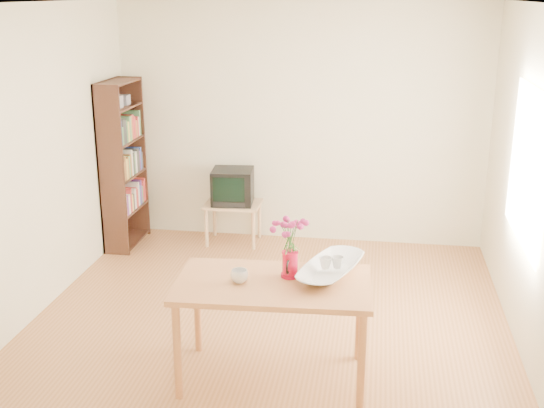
% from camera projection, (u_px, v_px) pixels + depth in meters
% --- Properties ---
extents(room, '(4.50, 4.50, 4.50)m').
position_uv_depth(room, '(270.00, 178.00, 5.25)').
color(room, '#9A6136').
rests_on(room, ground).
extents(table, '(1.40, 0.85, 0.75)m').
position_uv_depth(table, '(273.00, 293.00, 4.76)').
color(table, '#AE6A3B').
rests_on(table, ground).
extents(tv_stand, '(0.60, 0.45, 0.46)m').
position_uv_depth(tv_stand, '(233.00, 209.00, 7.49)').
color(tv_stand, tan).
rests_on(tv_stand, ground).
extents(bookshelf, '(0.28, 0.70, 1.80)m').
position_uv_depth(bookshelf, '(124.00, 170.00, 7.32)').
color(bookshelf, black).
rests_on(bookshelf, ground).
extents(pitcher, '(0.13, 0.21, 0.19)m').
position_uv_depth(pitcher, '(290.00, 265.00, 4.80)').
color(pitcher, '#BD0B2B').
rests_on(pitcher, table).
extents(flowers, '(0.22, 0.22, 0.31)m').
position_uv_depth(flowers, '(290.00, 232.00, 4.72)').
color(flowers, '#D43184').
rests_on(flowers, pitcher).
extents(mug, '(0.15, 0.15, 0.09)m').
position_uv_depth(mug, '(239.00, 276.00, 4.71)').
color(mug, white).
rests_on(mug, table).
extents(bowl, '(0.62, 0.62, 0.46)m').
position_uv_depth(bowl, '(332.00, 243.00, 4.80)').
color(bowl, white).
rests_on(bowl, table).
extents(teacup_a, '(0.11, 0.11, 0.07)m').
position_uv_depth(teacup_a, '(326.00, 249.00, 4.82)').
color(teacup_a, white).
rests_on(teacup_a, bowl).
extents(teacup_b, '(0.08, 0.08, 0.07)m').
position_uv_depth(teacup_b, '(338.00, 248.00, 4.83)').
color(teacup_b, white).
rests_on(teacup_b, bowl).
extents(television, '(0.47, 0.44, 0.38)m').
position_uv_depth(television, '(233.00, 186.00, 7.42)').
color(television, black).
rests_on(television, tv_stand).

